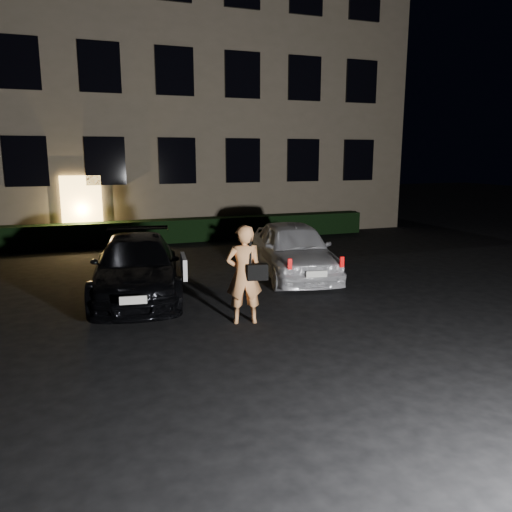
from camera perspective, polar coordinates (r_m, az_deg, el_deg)
name	(u,v)px	position (r m, az deg, el deg)	size (l,w,h in m)	color
ground	(296,332)	(9.36, 4.58, -8.67)	(80.00, 80.00, 0.00)	black
building	(157,90)	(23.44, -11.20, 18.08)	(20.00, 8.11, 12.00)	#746853
hedge	(182,230)	(19.06, -8.49, 2.92)	(15.00, 0.70, 0.85)	black
sedan	(137,267)	(11.82, -13.48, -1.22)	(2.55, 4.94, 1.37)	black
hatch	(293,249)	(13.39, 4.31, 0.77)	(2.44, 4.57, 1.48)	silver
man	(244,274)	(9.58, -1.34, -2.10)	(0.81, 0.58, 1.93)	#DC9154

